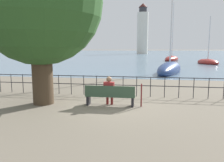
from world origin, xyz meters
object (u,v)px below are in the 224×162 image
harbor_lighthouse (143,31)px  seated_person_left (109,89)px  shade_tree (39,2)px  closed_umbrella (141,93)px  sailboat_2 (172,59)px  sailboat_1 (208,62)px  park_bench (110,96)px  sailboat_0 (170,69)px

harbor_lighthouse → seated_person_left: bearing=-89.8°
shade_tree → seated_person_left: (2.99, 0.15, -3.72)m
closed_umbrella → sailboat_2: bearing=81.8°
sailboat_1 → seated_person_left: bearing=-123.1°
shade_tree → sailboat_2: (9.84, 37.82, -4.09)m
closed_umbrella → shade_tree: bearing=-178.4°
shade_tree → park_bench: bearing=1.3°
sailboat_0 → park_bench: bearing=-91.3°
park_bench → sailboat_0: sailboat_0 is taller
sailboat_2 → seated_person_left: bearing=-83.2°
shade_tree → harbor_lighthouse: 95.15m
sailboat_0 → harbor_lighthouse: 81.15m
seated_person_left → sailboat_0: (4.05, 14.38, -0.34)m
shade_tree → sailboat_0: size_ratio=0.55×
seated_person_left → closed_umbrella: bearing=-1.0°
closed_umbrella → sailboat_0: (2.65, 14.40, -0.21)m
shade_tree → seated_person_left: size_ratio=5.62×
closed_umbrella → sailboat_2: size_ratio=0.09×
seated_person_left → park_bench: bearing=-56.0°
park_bench → sailboat_1: (11.57, 28.82, -0.18)m
seated_person_left → closed_umbrella: size_ratio=1.24×
park_bench → sailboat_0: (4.00, 14.46, -0.08)m
closed_umbrella → sailboat_2: (5.45, 37.70, -0.24)m
closed_umbrella → harbor_lighthouse: (-1.68, 94.78, 10.08)m
park_bench → seated_person_left: 0.28m
sailboat_1 → shade_tree: bearing=-127.9°
sailboat_2 → sailboat_1: bearing=-44.7°
closed_umbrella → harbor_lighthouse: bearing=91.0°
closed_umbrella → sailboat_0: 14.65m
park_bench → seated_person_left: seated_person_left is taller
park_bench → closed_umbrella: size_ratio=2.09×
seated_person_left → sailboat_1: bearing=68.0°
closed_umbrella → sailboat_1: size_ratio=0.13×
shade_tree → closed_umbrella: shade_tree is taller
shade_tree → park_bench: (3.04, 0.07, -3.98)m
closed_umbrella → sailboat_2: 38.09m
harbor_lighthouse → closed_umbrella: bearing=-89.0°
sailboat_1 → closed_umbrella: bearing=-120.6°
sailboat_2 → harbor_lighthouse: 58.44m
sailboat_0 → shade_tree: bearing=-101.7°
seated_person_left → sailboat_1: (11.62, 28.74, -0.44)m
park_bench → closed_umbrella: (1.35, 0.05, 0.13)m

